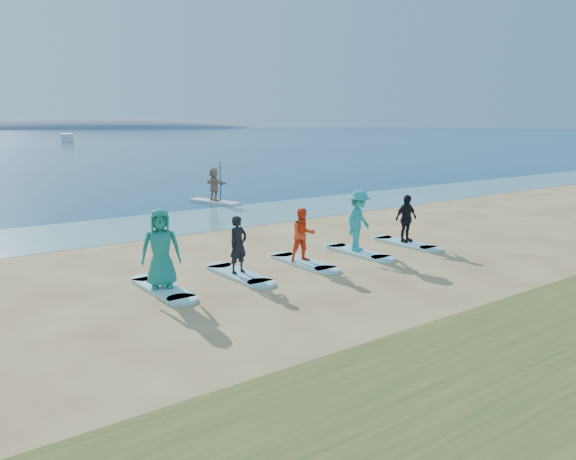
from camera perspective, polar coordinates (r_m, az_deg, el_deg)
ground at (r=13.15m, az=1.03°, el=-6.64°), size 600.00×600.00×0.00m
shallow_water at (r=22.16m, az=-15.82°, el=0.23°), size 600.00×600.00×0.00m
island_ridge at (r=326.50m, az=-18.64°, el=9.70°), size 220.00×56.00×18.00m
paddleboard at (r=28.12m, az=-7.46°, el=2.86°), size 1.43×3.08×0.12m
paddleboarder at (r=28.01m, az=-7.51°, el=4.64°), size 0.66×1.56×1.63m
boat_offshore_b at (r=119.99m, az=-21.52°, el=8.31°), size 3.67×6.33×1.66m
surfboard_0 at (r=13.82m, az=-12.63°, el=-5.84°), size 0.70×2.20×0.09m
student_0 at (r=13.57m, az=-12.80°, el=-1.84°), size 1.08×0.91×1.89m
surfboard_1 at (r=14.77m, az=-5.03°, el=-4.51°), size 0.70×2.20×0.09m
student_1 at (r=14.58m, az=-5.08°, el=-1.49°), size 0.60×0.45×1.51m
surfboard_2 at (r=15.96m, az=1.53°, el=-3.30°), size 0.70×2.20×0.09m
student_2 at (r=15.78m, az=1.54°, el=-0.49°), size 0.86×0.75×1.51m
surfboard_3 at (r=17.33m, az=7.10°, el=-2.24°), size 0.70×2.20×0.09m
student_3 at (r=17.13m, az=7.17°, el=0.93°), size 1.36×1.05×1.85m
surfboard_4 at (r=18.84m, az=11.81°, el=-1.32°), size 0.70×2.20×0.09m
student_4 at (r=18.68m, az=11.91°, el=1.15°), size 0.92×0.40×1.56m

